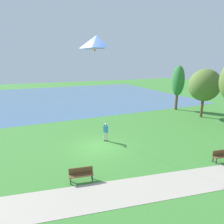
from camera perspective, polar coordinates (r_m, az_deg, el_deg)
ground_plane at (r=17.29m, az=-4.20°, el=-10.26°), size 120.00×120.00×0.00m
lake_water at (r=43.41m, az=-11.05°, el=4.65°), size 36.00×44.00×0.01m
walkway_path at (r=12.90m, az=15.90°, el=-20.18°), size 7.79×31.94×0.02m
person_kite_flyer at (r=18.06m, az=-1.90°, el=-5.53°), size 0.61×0.57×1.83m
flying_kite at (r=14.83m, az=-4.62°, el=19.62°), size 2.50×1.87×7.37m
park_bench_near_walkway at (r=12.70m, az=-9.21°, el=-17.65°), size 0.69×1.55×0.88m
park_bench_far_walkway at (r=16.87m, az=29.95°, el=-11.04°), size 0.69×1.55×0.88m
tree_treeline_left at (r=28.20m, az=25.86°, el=7.20°), size 3.83×4.24×6.48m
tree_lakeside_near at (r=31.37m, az=19.08°, el=8.63°), size 2.12×1.71×6.84m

